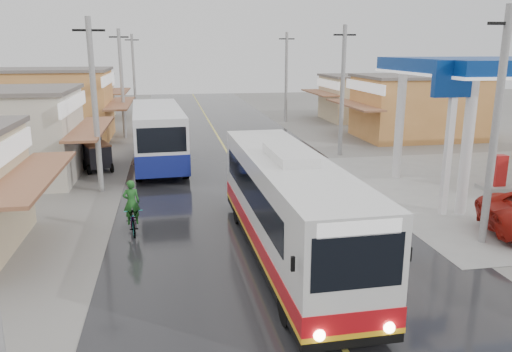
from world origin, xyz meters
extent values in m
plane|color=slate|center=(0.00, 0.00, 0.00)|extent=(120.00, 120.00, 0.00)
cube|color=black|center=(0.00, 15.00, 0.01)|extent=(12.00, 90.00, 0.02)
cube|color=#D8CC4C|center=(0.00, 15.00, 0.02)|extent=(0.15, 90.00, 0.01)
cylinder|color=white|center=(8.00, 9.00, 2.75)|extent=(0.44, 0.44, 5.50)
cylinder|color=white|center=(8.00, 3.00, 2.75)|extent=(0.44, 0.44, 5.50)
cube|color=#B21919|center=(11.80, 6.00, 0.95)|extent=(0.60, 0.45, 1.50)
cube|color=white|center=(7.20, 3.00, 3.00)|extent=(0.25, 0.25, 6.00)
cube|color=navy|center=(7.20, 3.00, 5.50)|extent=(1.80, 0.30, 1.40)
cube|color=silver|center=(-0.06, -0.08, 1.92)|extent=(2.57, 11.32, 2.77)
cube|color=black|center=(-0.06, -0.08, 0.44)|extent=(2.59, 11.34, 0.28)
cube|color=red|center=(-0.06, -0.08, 0.91)|extent=(2.61, 11.36, 0.52)
cube|color=yellow|center=(-0.06, -0.08, 0.60)|extent=(2.62, 11.37, 0.13)
cube|color=black|center=(-0.07, 0.39, 2.23)|extent=(2.56, 8.97, 0.94)
cube|color=black|center=(0.05, -5.67, 2.32)|extent=(2.05, 0.16, 1.22)
cube|color=black|center=(-0.17, 5.50, 2.32)|extent=(2.05, 0.16, 1.03)
cube|color=white|center=(0.05, -5.67, 3.07)|extent=(1.85, 0.16, 0.33)
cube|color=silver|center=(-0.06, -0.08, 3.45)|extent=(1.18, 2.84, 0.28)
cylinder|color=black|center=(-1.01, -4.05, 0.54)|extent=(0.35, 1.04, 1.03)
cylinder|color=black|center=(1.04, -4.01, 0.54)|extent=(0.35, 1.04, 1.03)
cylinder|color=black|center=(-1.15, 3.47, 0.54)|extent=(0.35, 1.04, 1.03)
cylinder|color=black|center=(0.89, 3.51, 0.54)|extent=(0.35, 1.04, 1.03)
sphere|color=#FFF2CC|center=(-0.75, -5.75, 0.72)|extent=(0.27, 0.27, 0.26)
sphere|color=#FFF2CC|center=(0.85, -5.72, 0.72)|extent=(0.27, 0.27, 0.26)
cube|color=black|center=(-1.28, -5.44, 2.28)|extent=(0.08, 0.08, 0.33)
cube|color=black|center=(1.37, -5.39, 2.28)|extent=(0.08, 0.08, 0.33)
cube|color=silver|center=(-4.34, 14.27, 1.96)|extent=(3.20, 10.08, 2.76)
cube|color=navy|center=(-4.34, 14.27, 1.02)|extent=(3.24, 10.13, 1.11)
cube|color=black|center=(-4.34, 14.27, 2.34)|extent=(3.14, 8.43, 1.00)
cube|color=black|center=(-4.07, 9.35, 2.34)|extent=(2.36, 0.25, 1.22)
cylinder|color=black|center=(-5.35, 10.67, 0.57)|extent=(0.39, 1.12, 1.11)
cylinder|color=black|center=(-2.94, 10.80, 0.57)|extent=(0.39, 1.12, 1.11)
cylinder|color=black|center=(-5.74, 17.73, 0.57)|extent=(0.39, 1.12, 1.11)
cylinder|color=black|center=(-3.33, 17.87, 0.57)|extent=(0.39, 1.12, 1.11)
imported|color=black|center=(-5.17, 3.23, 0.50)|extent=(0.90, 1.97, 1.00)
imported|color=#206122|center=(-5.17, 3.01, 1.22)|extent=(0.65, 0.47, 1.66)
cube|color=#26262D|center=(-7.68, 13.32, 0.86)|extent=(1.74, 2.11, 1.18)
cube|color=brown|center=(-7.68, 13.32, 1.50)|extent=(1.79, 2.17, 0.09)
cylinder|color=black|center=(-8.05, 12.50, 0.27)|extent=(0.34, 0.57, 0.54)
cylinder|color=black|center=(-8.49, 13.70, 0.27)|extent=(0.34, 0.57, 0.54)
cylinder|color=black|center=(-6.88, 12.74, 0.27)|extent=(0.29, 0.55, 0.54)
cube|color=#26262D|center=(-8.47, 15.24, 1.00)|extent=(1.44, 2.15, 1.36)
cube|color=brown|center=(-8.47, 15.24, 1.73)|extent=(1.50, 2.20, 0.10)
cylinder|color=black|center=(-9.24, 14.54, 0.31)|extent=(0.21, 0.64, 0.63)
cylinder|color=black|center=(-9.18, 16.00, 0.31)|extent=(0.21, 0.64, 0.63)
cylinder|color=black|center=(-7.88, 14.27, 0.31)|extent=(0.15, 0.63, 0.63)
camera|label=1|loc=(-3.72, -14.81, 6.67)|focal=35.00mm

